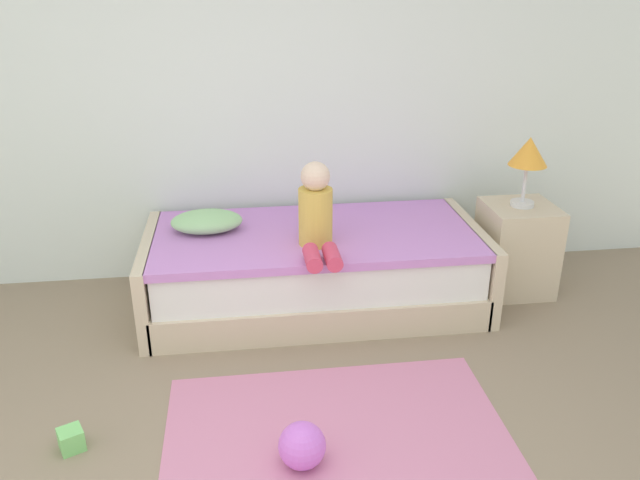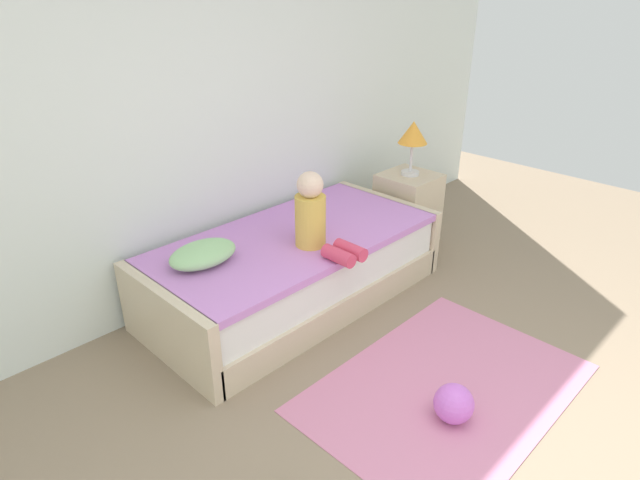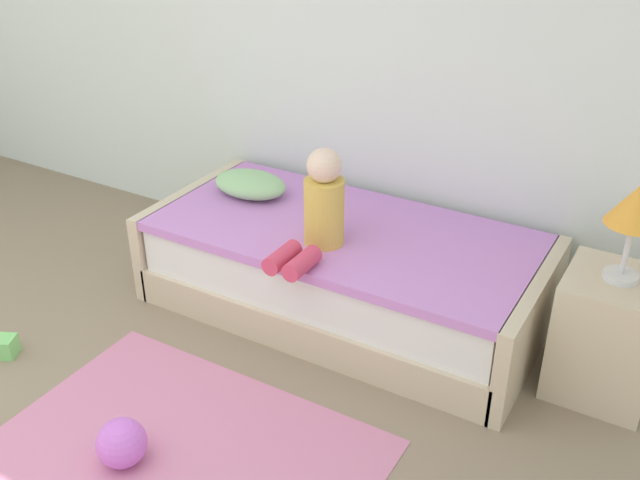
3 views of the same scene
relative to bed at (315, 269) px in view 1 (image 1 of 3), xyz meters
name	(u,v)px [view 1 (image 1 of 3)]	position (x,y,z in m)	size (l,w,h in m)	color
wall_rear	(222,63)	(-0.52, 0.60, 1.20)	(7.20, 0.10, 2.90)	silver
bed	(315,269)	(0.00, 0.00, 0.00)	(2.11, 1.00, 0.50)	beige
nightstand	(516,248)	(1.35, 0.02, 0.05)	(0.44, 0.44, 0.60)	beige
table_lamp	(529,155)	(1.35, 0.02, 0.69)	(0.24, 0.24, 0.45)	silver
child_figure	(317,214)	(-0.02, -0.23, 0.46)	(0.20, 0.51, 0.50)	gold
pillow	(207,221)	(-0.66, 0.10, 0.32)	(0.44, 0.30, 0.13)	#99CC8C
toy_ball	(302,446)	(-0.24, -1.45, -0.14)	(0.21, 0.21, 0.21)	#CC66D8
area_rug	(338,436)	(-0.06, -1.30, -0.24)	(1.60, 1.10, 0.01)	pink
toy_block	(71,439)	(-1.26, -1.22, -0.19)	(0.10, 0.10, 0.10)	#7FD872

